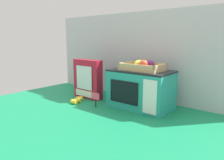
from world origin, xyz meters
The scene contains 7 objects.
ground_plane centered at (0.00, 0.00, 0.00)m, with size 1.70×1.70×0.00m, color #147A4C.
display_back_panel centered at (0.00, 0.26, 0.33)m, with size 1.61×0.03×0.66m, color #B7BABF.
toy_microwave centered at (0.19, 0.05, 0.13)m, with size 0.41×0.25×0.25m.
food_groups_crate centered at (0.20, 0.05, 0.28)m, with size 0.27×0.18×0.07m.
cookie_set_box centered at (-0.25, -0.01, 0.15)m, with size 0.25×0.07×0.30m.
price_sign centered at (-0.04, -0.14, 0.07)m, with size 0.07×0.01×0.10m.
loose_toy_banana centered at (-0.22, -0.14, 0.02)m, with size 0.08×0.13×0.03m.
Camera 1 is at (0.91, -1.13, 0.45)m, focal length 33.89 mm.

